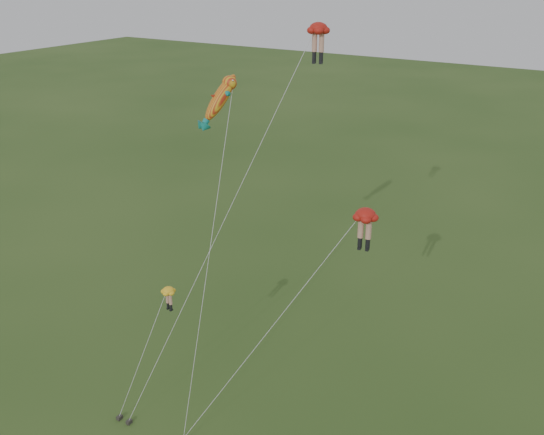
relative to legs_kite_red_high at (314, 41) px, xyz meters
The scene contains 5 objects.
ground 23.92m from the legs_kite_red_high, 112.67° to the right, with size 300.00×300.00×0.00m, color #2B4719.
legs_kite_red_high is the anchor object (origin of this frame).
legs_kite_red_mid 10.43m from the legs_kite_red_high, 22.39° to the right, with size 7.90×9.85×13.29m.
legs_kite_yellow 17.14m from the legs_kite_red_high, 123.87° to the right, with size 2.56×3.83×8.33m.
fish_kite 6.21m from the legs_kite_red_high, 143.31° to the right, with size 3.24×9.23×20.27m.
Camera 1 is at (20.08, -22.03, 25.94)m, focal length 40.00 mm.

